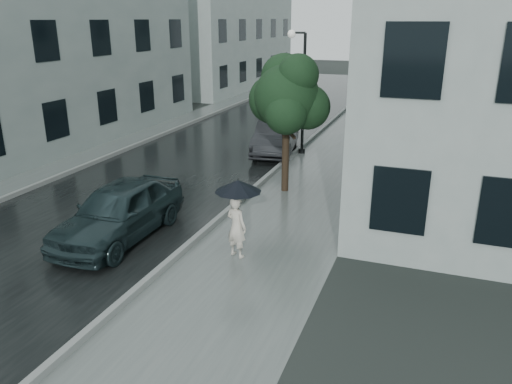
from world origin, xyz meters
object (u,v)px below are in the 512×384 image
at_px(pedestrian, 236,227).
at_px(lamp_post, 300,85).
at_px(car_near, 119,211).
at_px(street_tree, 287,96).
at_px(car_far, 276,136).

relative_size(pedestrian, lamp_post, 0.30).
height_order(lamp_post, car_near, lamp_post).
distance_m(street_tree, car_near, 6.36).
relative_size(street_tree, car_far, 1.02).
xyz_separation_m(pedestrian, car_near, (-3.22, -0.05, -0.02)).
height_order(pedestrian, car_near, pedestrian).
xyz_separation_m(car_near, car_far, (1.07, 9.68, -0.03)).
xyz_separation_m(street_tree, car_far, (-1.82, 4.53, -2.39)).
height_order(pedestrian, lamp_post, lamp_post).
distance_m(pedestrian, car_near, 3.22).
bearing_deg(street_tree, lamp_post, 100.72).
height_order(street_tree, car_far, street_tree).
bearing_deg(car_far, pedestrian, -87.08).
bearing_deg(car_far, lamp_post, 6.72).
bearing_deg(car_near, street_tree, 60.60).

